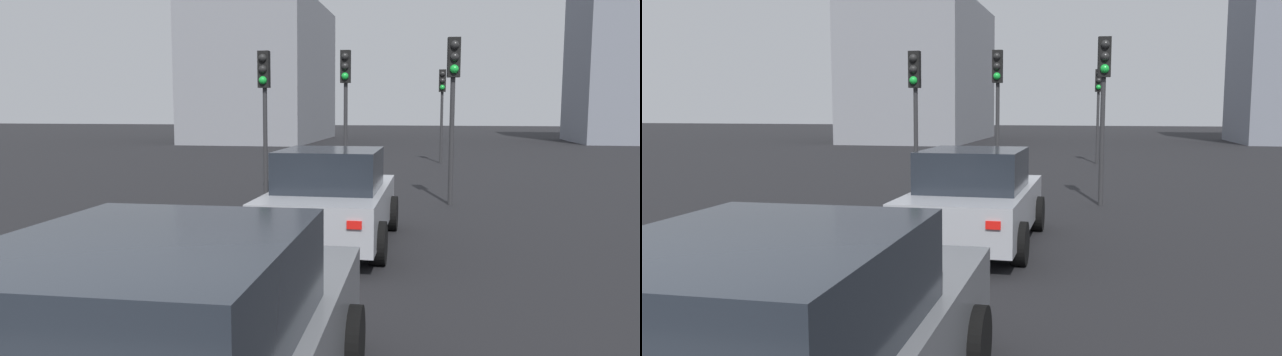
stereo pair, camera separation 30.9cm
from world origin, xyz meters
The scene contains 7 objects.
car_silver_lead centered at (8.11, -0.13, 0.76)m, with size 4.17×2.01×1.59m.
traffic_light_near_left centered at (12.66, -2.19, 2.78)m, with size 0.32×0.30×3.86m.
traffic_light_near_right centered at (15.28, 0.68, 2.79)m, with size 0.32×0.28×3.86m.
traffic_light_far_left centered at (23.72, -2.08, 2.76)m, with size 0.32×0.28×3.82m.
traffic_light_far_right centered at (12.94, 2.38, 2.64)m, with size 0.32×0.28×3.66m.
building_facade_left centered at (41.77, -14.00, 7.39)m, with size 8.15×6.03×14.77m, color gray.
building_facade_center centered at (40.19, 10.00, 4.77)m, with size 13.85×7.76×9.54m, color gray.
Camera 1 is at (-1.71, -1.77, 2.25)m, focal length 34.08 mm.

